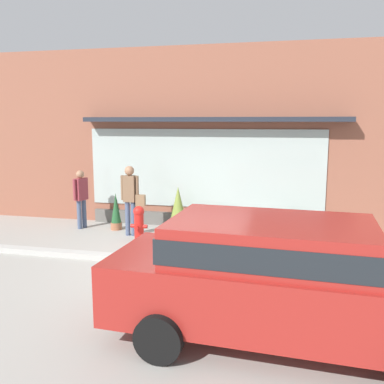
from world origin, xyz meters
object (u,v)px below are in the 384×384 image
object	(u,v)px
fire_hydrant	(139,224)
pedestrian_with_handbag	(131,195)
parked_car_red	(282,276)
potted_plant_trailing_edge	(210,224)
potted_plant_near_hydrant	(178,210)
potted_plant_window_center	(294,225)
potted_plant_window_left	(116,212)
pedestrian_passerby	(81,195)

from	to	relation	value
fire_hydrant	pedestrian_with_handbag	xyz separation A→B (m)	(-0.42, 0.58, 0.58)
fire_hydrant	parked_car_red	world-z (taller)	parked_car_red
parked_car_red	potted_plant_trailing_edge	xyz separation A→B (m)	(-1.87, 5.05, -0.62)
potted_plant_near_hydrant	fire_hydrant	bearing A→B (deg)	-117.26
fire_hydrant	parked_car_red	size ratio (longest dim) A/B	0.19
fire_hydrant	potted_plant_near_hydrant	size ratio (longest dim) A/B	0.75
pedestrian_with_handbag	potted_plant_window_center	world-z (taller)	pedestrian_with_handbag
fire_hydrant	potted_plant_window_center	xyz separation A→B (m)	(3.56, 1.45, -0.16)
fire_hydrant	potted_plant_window_left	distance (m)	1.48
pedestrian_passerby	potted_plant_near_hydrant	size ratio (longest dim) A/B	1.32
potted_plant_window_center	potted_plant_near_hydrant	xyz separation A→B (m)	(-2.93, -0.22, 0.28)
fire_hydrant	pedestrian_with_handbag	distance (m)	0.92
potted_plant_window_center	pedestrian_passerby	bearing A→B (deg)	-175.33
pedestrian_passerby	fire_hydrant	bearing A→B (deg)	81.19
pedestrian_passerby	potted_plant_window_left	distance (m)	1.06
potted_plant_trailing_edge	potted_plant_near_hydrant	distance (m)	0.92
potted_plant_window_center	potted_plant_trailing_edge	bearing A→B (deg)	-170.91
potted_plant_trailing_edge	potted_plant_window_center	distance (m)	2.08
pedestrian_passerby	potted_plant_window_left	size ratio (longest dim) A/B	1.61
potted_plant_window_center	potted_plant_near_hydrant	distance (m)	2.95
potted_plant_trailing_edge	fire_hydrant	bearing A→B (deg)	-143.38
pedestrian_with_handbag	potted_plant_near_hydrant	size ratio (longest dim) A/B	1.49
fire_hydrant	potted_plant_near_hydrant	xyz separation A→B (m)	(0.63, 1.22, 0.11)
pedestrian_passerby	potted_plant_trailing_edge	bearing A→B (deg)	109.75
parked_car_red	potted_plant_near_hydrant	world-z (taller)	parked_car_red
potted_plant_window_left	potted_plant_near_hydrant	world-z (taller)	potted_plant_near_hydrant
pedestrian_with_handbag	potted_plant_window_left	size ratio (longest dim) A/B	1.81
pedestrian_passerby	potted_plant_window_left	xyz separation A→B (m)	(0.96, 0.07, -0.44)
potted_plant_window_left	potted_plant_window_center	distance (m)	4.61
fire_hydrant	pedestrian_passerby	xyz separation A→B (m)	(-1.99, 0.99, 0.46)
potted_plant_trailing_edge	pedestrian_passerby	bearing A→B (deg)	-177.96
pedestrian_with_handbag	parked_car_red	xyz separation A→B (m)	(3.78, -4.51, -0.12)
pedestrian_with_handbag	potted_plant_window_left	distance (m)	0.96
parked_car_red	potted_plant_near_hydrant	distance (m)	5.85
pedestrian_passerby	potted_plant_window_center	distance (m)	5.60
fire_hydrant	potted_plant_near_hydrant	distance (m)	1.38
potted_plant_window_left	fire_hydrant	bearing A→B (deg)	-45.86
parked_car_red	potted_plant_window_left	distance (m)	6.67
fire_hydrant	potted_plant_window_left	bearing A→B (deg)	134.14
potted_plant_trailing_edge	potted_plant_near_hydrant	world-z (taller)	potted_plant_near_hydrant
pedestrian_passerby	potted_plant_window_left	bearing A→B (deg)	112.00
fire_hydrant	pedestrian_passerby	distance (m)	2.27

